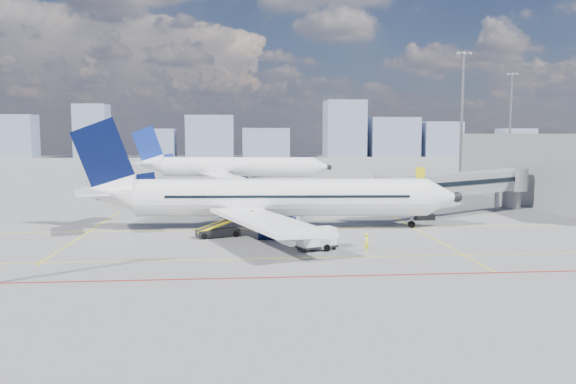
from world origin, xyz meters
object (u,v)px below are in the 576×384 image
Objects in this scene: cargo_dolly at (317,238)px; belt_loader at (219,231)px; ramp_worker at (367,242)px; main_aircraft at (266,198)px; baggage_tug at (315,241)px; second_aircraft at (229,167)px.

belt_loader reaches higher than cargo_dolly.
cargo_dolly is 4.31m from ramp_worker.
main_aircraft is 12.34m from baggage_tug.
ramp_worker is at bearing -8.32° from baggage_tug.
ramp_worker is (4.16, -1.10, -0.25)m from cargo_dolly.
second_aircraft reaches higher than belt_loader.
ramp_worker is (12.78, -7.99, 0.18)m from belt_loader.
second_aircraft is 67.84m from cargo_dolly.
baggage_tug is 0.43× the size of belt_loader.
baggage_tug is 0.28m from cargo_dolly.
belt_loader is (0.27, -60.33, -2.59)m from second_aircraft.
main_aircraft reaches higher than belt_loader.
main_aircraft is at bearing 114.64° from baggage_tug.
second_aircraft is 67.80m from baggage_tug.
belt_loader is at bearing -80.22° from second_aircraft.
belt_loader is 15.07m from ramp_worker.
second_aircraft is (-4.99, 55.68, 0.00)m from main_aircraft.
baggage_tug is at bearing -58.99° from belt_loader.
ramp_worker is at bearing -69.67° from second_aircraft.
main_aircraft reaches higher than cargo_dolly.
baggage_tug is at bearing 106.54° from ramp_worker.
main_aircraft is 55.91m from second_aircraft.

